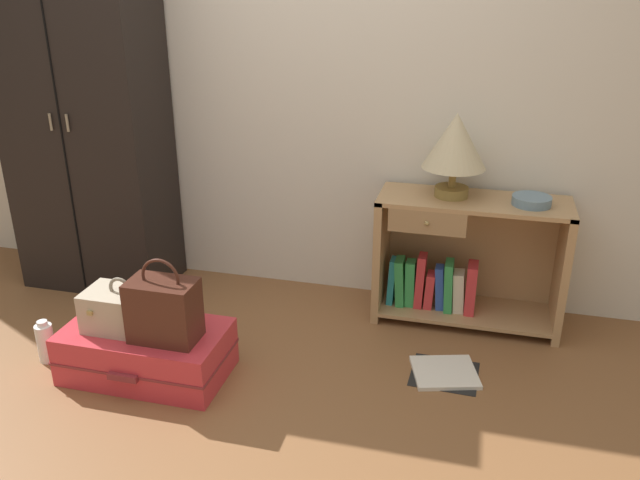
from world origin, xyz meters
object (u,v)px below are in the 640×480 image
at_px(suitcase_large, 147,351).
at_px(bottle, 46,342).
at_px(table_lamp, 455,143).
at_px(handbag, 164,310).
at_px(wardrobe, 85,113).
at_px(train_case, 123,310).
at_px(open_book_on_floor, 445,373).
at_px(bowl, 532,201).
at_px(bookshelf, 461,261).

bearing_deg(suitcase_large, bottle, -177.59).
height_order(table_lamp, suitcase_large, table_lamp).
xyz_separation_m(suitcase_large, handbag, (0.14, -0.05, 0.26)).
distance_m(wardrobe, suitcase_large, 1.44).
height_order(train_case, open_book_on_floor, train_case).
height_order(wardrobe, bottle, wardrobe).
bearing_deg(bowl, wardrobe, -179.53).
height_order(wardrobe, suitcase_large, wardrobe).
relative_size(wardrobe, bookshelf, 2.11).
bearing_deg(table_lamp, bottle, -152.76).
xyz_separation_m(wardrobe, bookshelf, (2.10, 0.05, -0.68)).
relative_size(bookshelf, table_lamp, 2.26).
bearing_deg(suitcase_large, bookshelf, 33.59).
xyz_separation_m(table_lamp, train_case, (-1.37, -0.92, -0.63)).
xyz_separation_m(bookshelf, bottle, (-1.89, -0.93, -0.23)).
distance_m(wardrobe, open_book_on_floor, 2.37).
xyz_separation_m(bowl, handbag, (-1.54, -0.92, -0.33)).
bearing_deg(wardrobe, open_book_on_floor, -14.00).
xyz_separation_m(train_case, open_book_on_floor, (1.43, 0.35, -0.32)).
bearing_deg(bowl, train_case, -153.27).
distance_m(wardrobe, handbag, 1.41).
relative_size(bowl, handbag, 0.49).
distance_m(wardrobe, train_case, 1.28).
distance_m(bookshelf, bottle, 2.12).
height_order(train_case, bottle, train_case).
bearing_deg(table_lamp, open_book_on_floor, -83.74).
bearing_deg(open_book_on_floor, handbag, -162.36).
bearing_deg(bowl, handbag, -149.00).
distance_m(train_case, handbag, 0.24).
bearing_deg(wardrobe, bowl, 0.47).
height_order(bowl, suitcase_large, bowl).
distance_m(suitcase_large, train_case, 0.23).
xyz_separation_m(suitcase_large, bottle, (-0.53, -0.02, -0.02)).
distance_m(table_lamp, suitcase_large, 1.78).
relative_size(wardrobe, handbag, 5.22).
relative_size(table_lamp, handbag, 1.09).
distance_m(suitcase_large, bottle, 0.53).
bearing_deg(train_case, suitcase_large, 7.86).
distance_m(suitcase_large, handbag, 0.30).
bearing_deg(train_case, open_book_on_floor, 13.67).
bearing_deg(open_book_on_floor, table_lamp, 96.26).
bearing_deg(train_case, wardrobe, 126.65).
xyz_separation_m(table_lamp, open_book_on_floor, (0.06, -0.57, -0.95)).
xyz_separation_m(wardrobe, bowl, (2.41, 0.02, -0.31)).
height_order(bowl, bottle, bowl).
relative_size(suitcase_large, handbag, 1.93).
distance_m(bowl, suitcase_large, 1.98).
relative_size(bookshelf, bottle, 4.47).
height_order(wardrobe, open_book_on_floor, wardrobe).
distance_m(wardrobe, bowl, 2.43).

